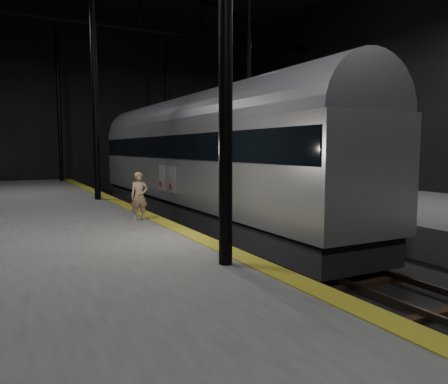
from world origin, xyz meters
TOP-DOWN VIEW (x-y plane):
  - ground at (0.00, 0.00)m, footprint 44.00×44.00m
  - platform_left at (-7.50, 0.00)m, footprint 9.00×43.80m
  - platform_right at (7.50, 0.00)m, footprint 9.00×43.80m
  - tactile_strip at (-3.25, 0.00)m, footprint 0.50×43.80m
  - track at (0.00, 0.00)m, footprint 2.40×43.00m
  - train at (-0.00, 5.97)m, footprint 3.01×20.10m
  - woman at (-3.80, 1.71)m, footprint 0.56×0.38m

SIDE VIEW (x-z plane):
  - ground at x=0.00m, z-range 0.00..0.00m
  - track at x=0.00m, z-range -0.05..0.19m
  - platform_left at x=-7.50m, z-range 0.00..1.00m
  - platform_right at x=7.50m, z-range 0.00..1.00m
  - tactile_strip at x=-3.25m, z-range 1.00..1.01m
  - woman at x=-3.80m, z-range 1.00..2.49m
  - train at x=0.00m, z-range 0.31..5.68m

